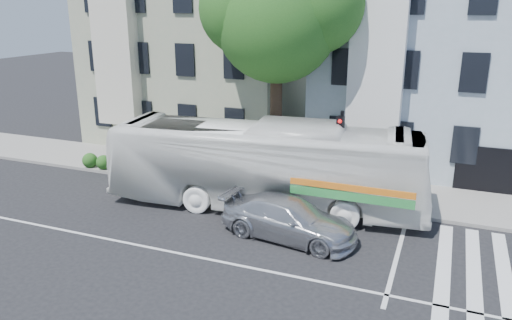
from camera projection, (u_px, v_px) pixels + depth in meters
The scene contains 9 objects.
ground at pixel (191, 256), 16.93m from camera, with size 120.00×120.00×0.00m, color black.
sidewalk_far at pixel (272, 180), 24.01m from camera, with size 80.00×4.00×0.15m, color gray.
building_left at pixel (205, 50), 31.08m from camera, with size 12.00×10.00×11.00m, color #969F85.
building_right at pixel (444, 58), 26.14m from camera, with size 12.00×10.00×11.00m, color #9DB0BB.
street_tree at pixel (280, 13), 22.34m from camera, with size 7.30×5.90×11.10m.
bus at pixel (265, 165), 20.56m from camera, with size 13.12×3.07×3.65m, color white.
sedan at pixel (289, 219), 18.10m from camera, with size 5.08×2.07×1.47m, color silver.
hedge at pixel (161, 170), 24.18m from camera, with size 8.50×0.84×0.70m, color #265C1E, non-canonical shape.
traffic_signal at pixel (340, 147), 20.12m from camera, with size 0.43×0.53×4.14m.
Camera 1 is at (7.66, -13.31, 8.15)m, focal length 35.00 mm.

